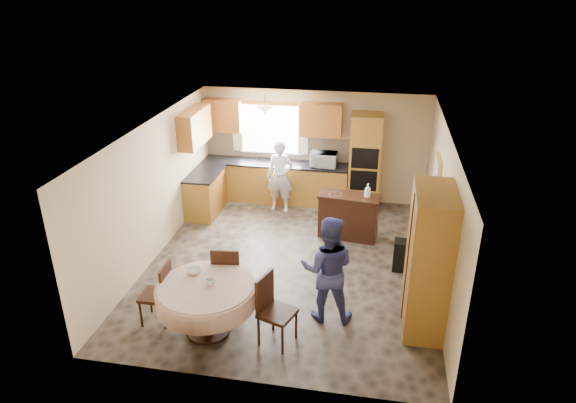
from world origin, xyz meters
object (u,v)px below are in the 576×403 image
Objects in this scene: oven_tower at (365,162)px; person_dining at (328,269)px; sideboard at (348,217)px; person_sink at (280,176)px; chair_back at (227,273)px; chair_right at (272,306)px; dining_table at (206,296)px; chair_left at (160,291)px; cupboard at (428,261)px.

person_dining is at bearing -94.83° from oven_tower.
sideboard is 0.75× the size of person_sink.
sideboard is at bearing -130.03° from chair_back.
chair_right is 4.41m from person_sink.
dining_table is 0.72m from chair_back.
sideboard is 4.09m from chair_left.
oven_tower is at bearing -98.08° from person_dining.
chair_left is 0.93× the size of chair_right.
oven_tower is at bearing 67.44° from dining_table.
chair_left is (-2.54, -3.21, 0.12)m from sideboard.
oven_tower is at bearing 17.98° from person_sink.
chair_back is at bearing -114.84° from oven_tower.
sideboard is 1.90m from person_sink.
oven_tower is 4.16m from person_dining.
chair_back is at bearing -115.29° from sideboard.
chair_right is at bearing -77.38° from person_sink.
chair_right is at bearing 133.20° from chair_back.
chair_right reaches higher than dining_table.
oven_tower reaches higher than person_dining.
person_dining is (2.41, 0.56, 0.30)m from chair_left.
person_sink is at bearing 154.62° from sideboard.
oven_tower is 2.18× the size of chair_left.
chair_back is at bearing 82.08° from dining_table.
sideboard is at bearing -96.09° from person_dining.
dining_table is 4.35m from person_sink.
person_dining is (1.65, 0.68, 0.21)m from dining_table.
chair_back is at bearing 70.10° from chair_right.
cupboard is 4.58m from person_sink.
chair_left is 0.62× the size of person_sink.
chair_back is at bearing 123.09° from chair_left.
dining_table is 0.77m from chair_left.
cupboard is 1.37× the size of person_sink.
sideboard is at bearing 116.70° from cupboard.
chair_left is at bearing 27.08° from chair_back.
dining_table is 0.85× the size of person_dining.
cupboard is 1.44m from person_dining.
person_sink is (0.22, 4.34, 0.15)m from dining_table.
chair_left is 4.34m from person_sink.
oven_tower is at bearing 89.04° from sideboard.
chair_right is at bearing -0.07° from dining_table.
chair_back is at bearing -178.77° from cupboard.
chair_left is (-0.76, 0.12, -0.09)m from dining_table.
dining_table is at bearing 74.75° from chair_back.
dining_table is (-3.07, -0.77, -0.45)m from cupboard.
chair_right is 0.66× the size of person_sink.
cupboard is 1.29× the size of person_dining.
person_sink is (0.12, 3.63, 0.21)m from chair_back.
oven_tower is at bearing -122.18° from chair_back.
cupboard is 2.22× the size of chair_left.
chair_back is 0.67× the size of person_sink.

